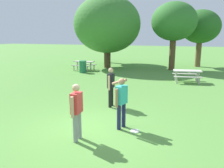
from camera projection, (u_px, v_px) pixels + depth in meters
name	position (u px, v px, depth m)	size (l,w,h in m)	color
ground_plane	(92.00, 129.00, 7.13)	(120.00, 120.00, 0.00)	#568E3D
person_thrower	(77.00, 109.00, 6.22)	(0.24, 0.61, 1.64)	gray
person_catcher	(111.00, 85.00, 9.25)	(0.24, 0.61, 1.64)	black
person_bystander	(121.00, 99.00, 7.05)	(0.63, 0.75, 1.64)	#1E234C
frisbee	(135.00, 131.00, 6.98)	(0.28, 0.28, 0.03)	white
picnic_table_near	(187.00, 74.00, 14.23)	(1.90, 1.67, 0.77)	beige
picnic_table_far	(84.00, 64.00, 19.26)	(1.78, 1.52, 0.77)	#B2ADA3
trash_can_further_along	(83.00, 67.00, 17.97)	(0.59, 0.59, 0.96)	#237047
tree_tall_left	(107.00, 21.00, 24.01)	(3.64, 3.64, 6.06)	#4C3823
tree_broad_center	(107.00, 24.00, 20.02)	(5.97, 5.97, 6.45)	#4C3823
tree_far_right	(174.00, 22.00, 18.76)	(3.79, 3.79, 5.71)	brown
tree_slender_mid	(200.00, 27.00, 20.76)	(3.60, 3.60, 5.27)	brown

